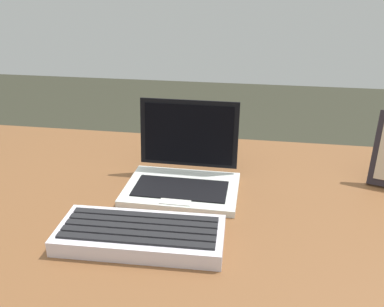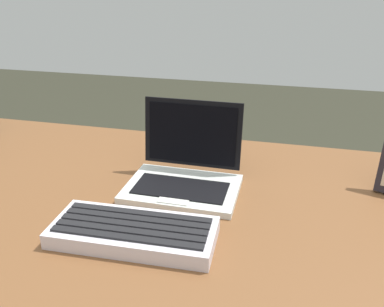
{
  "view_description": "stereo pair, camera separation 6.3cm",
  "coord_description": "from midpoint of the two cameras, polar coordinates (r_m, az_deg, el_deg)",
  "views": [
    {
      "loc": [
        0.13,
        -0.73,
        1.19
      ],
      "look_at": [
        0.01,
        0.03,
        0.84
      ],
      "focal_mm": 37.73,
      "sensor_mm": 36.0,
      "label": 1
    },
    {
      "loc": [
        0.2,
        -0.72,
        1.19
      ],
      "look_at": [
        0.01,
        0.03,
        0.84
      ],
      "focal_mm": 37.73,
      "sensor_mm": 36.0,
      "label": 2
    }
  ],
  "objects": [
    {
      "name": "desk",
      "position": [
        0.92,
        0.8,
        -11.84
      ],
      "size": [
        1.7,
        0.76,
        0.74
      ],
      "color": "brown",
      "rests_on": "ground"
    },
    {
      "name": "laptop_front",
      "position": [
        0.91,
        1.02,
        -2.7
      ],
      "size": [
        0.25,
        0.19,
        0.18
      ],
      "color": "silver",
      "rests_on": "desk"
    },
    {
      "name": "external_keyboard",
      "position": [
        0.75,
        -5.82,
        -11.02
      ],
      "size": [
        0.3,
        0.14,
        0.03
      ],
      "color": "silver",
      "rests_on": "desk"
    }
  ]
}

